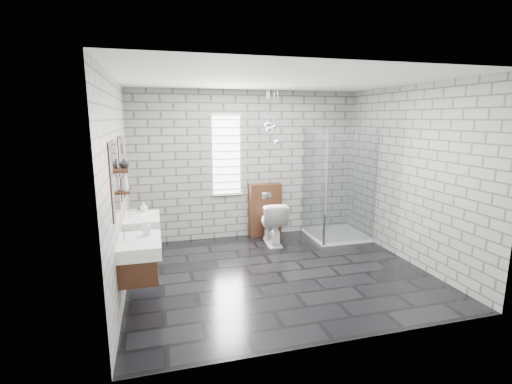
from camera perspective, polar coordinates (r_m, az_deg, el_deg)
name	(u,v)px	position (r m, az deg, el deg)	size (l,w,h in m)	color
floor	(278,273)	(5.54, 3.40, -12.28)	(4.20, 3.60, 0.02)	black
ceiling	(280,79)	(5.10, 3.78, 16.96)	(4.20, 3.60, 0.02)	white
wall_back	(248,165)	(6.87, -1.31, 4.16)	(4.20, 0.02, 2.70)	gray
wall_front	(342,212)	(3.52, 13.13, -3.07)	(4.20, 0.02, 2.70)	gray
wall_left	(118,188)	(4.90, -20.47, 0.53)	(0.02, 3.60, 2.70)	gray
wall_right	(409,175)	(6.16, 22.52, 2.46)	(0.02, 3.60, 2.70)	gray
vanity_left	(136,248)	(4.48, -17.95, -8.15)	(0.47, 0.70, 1.57)	#472615
vanity_right	(139,223)	(5.48, -17.51, -4.56)	(0.47, 0.70, 1.57)	#472615
shelf_lower	(125,191)	(4.85, -19.55, 0.13)	(0.14, 0.30, 0.03)	#472615
shelf_upper	(123,170)	(4.81, -19.75, 3.16)	(0.14, 0.30, 0.03)	#472615
window	(226,155)	(6.74, -4.58, 5.70)	(0.56, 0.05, 1.48)	white
cistern_panel	(265,210)	(7.00, 1.38, -2.78)	(0.60, 0.20, 1.00)	#472615
flush_plate	(267,196)	(6.84, 1.64, -0.55)	(0.18, 0.01, 0.12)	silver
shower_enclosure	(335,212)	(6.98, 12.07, -3.06)	(1.00, 1.00, 2.03)	white
pendant_cluster	(271,128)	(6.48, 2.33, 9.75)	(0.28, 0.21, 0.94)	silver
toilet	(272,223)	(6.62, 2.50, -4.71)	(0.42, 0.75, 0.76)	white
soap_bottle_a	(147,228)	(4.54, -16.49, -5.30)	(0.09, 0.09, 0.19)	#B2B2B2
soap_bottle_b	(143,207)	(5.70, -16.92, -2.19)	(0.11, 0.11, 0.15)	#B2B2B2
soap_bottle_c	(124,182)	(4.76, -19.59, 1.50)	(0.09, 0.09, 0.23)	#B2B2B2
vase	(124,163)	(4.90, -19.61, 4.18)	(0.11, 0.11, 0.12)	#B2B2B2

